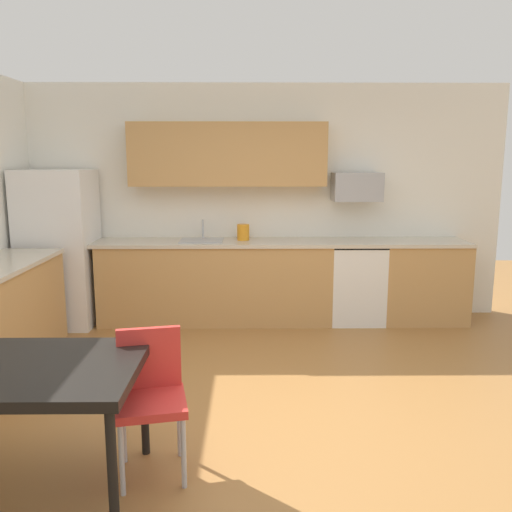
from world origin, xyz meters
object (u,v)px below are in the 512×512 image
Objects in this scene: oven_range at (355,282)px; chair_near_table at (150,389)px; refrigerator at (59,248)px; dining_table at (10,376)px; microwave at (357,187)px; kettle at (243,233)px.

oven_range is 3.49m from chair_near_table.
refrigerator is 1.24× the size of dining_table.
chair_near_table is at bearing -62.18° from refrigerator.
dining_table is (-2.51, -3.32, -0.85)m from microwave.
oven_range is at bearing 58.95° from chair_near_table.
microwave is 0.64× the size of chair_near_table.
chair_near_table is 4.25× the size of kettle.
dining_table is at bearing -162.29° from chair_near_table.
dining_table is at bearing -110.58° from kettle.
refrigerator is 2.04× the size of chair_near_table.
dining_table is 3.51m from kettle.
oven_range is 4.09m from dining_table.
microwave is 2.70× the size of kettle.
oven_range is 1.41m from kettle.
microwave is at bearing 2.22° from kettle.
kettle reaches higher than chair_near_table.
oven_range is at bearing 52.00° from dining_table.
kettle is (-1.29, 0.05, 0.56)m from oven_range.
oven_range is 0.65× the size of dining_table.
microwave is 4.25m from dining_table.
oven_range reaches higher than chair_near_table.
refrigerator reaches higher than microwave.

